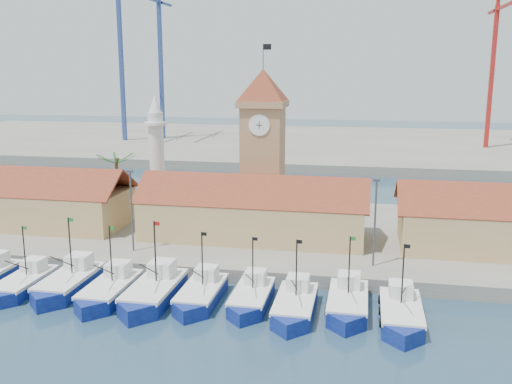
# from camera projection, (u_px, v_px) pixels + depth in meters

# --- Properties ---
(ground) EXTENTS (400.00, 400.00, 0.00)m
(ground) POSITION_uv_depth(u_px,v_px,m) (209.00, 317.00, 49.62)
(ground) COLOR #1D3D4E
(ground) RESTS_ON ground
(quay) EXTENTS (140.00, 32.00, 1.50)m
(quay) POSITION_uv_depth(u_px,v_px,m) (260.00, 233.00, 72.49)
(quay) COLOR gray
(quay) RESTS_ON ground
(terminal) EXTENTS (240.00, 80.00, 2.00)m
(terminal) POSITION_uv_depth(u_px,v_px,m) (318.00, 145.00, 154.95)
(terminal) COLOR gray
(terminal) RESTS_ON ground
(boat_1) EXTENTS (3.26, 8.93, 6.76)m
(boat_1) POSITION_uv_depth(u_px,v_px,m) (22.00, 285.00, 55.16)
(boat_1) COLOR navy
(boat_1) RESTS_ON ground
(boat_2) EXTENTS (3.68, 10.08, 7.63)m
(boat_2) POSITION_uv_depth(u_px,v_px,m) (68.00, 284.00, 55.13)
(boat_2) COLOR navy
(boat_2) RESTS_ON ground
(boat_3) EXTENTS (3.51, 9.61, 7.27)m
(boat_3) POSITION_uv_depth(u_px,v_px,m) (109.00, 292.00, 53.32)
(boat_3) COLOR navy
(boat_3) RESTS_ON ground
(boat_4) EXTENTS (3.83, 10.49, 7.93)m
(boat_4) POSITION_uv_depth(u_px,v_px,m) (153.00, 294.00, 52.72)
(boat_4) COLOR navy
(boat_4) RESTS_ON ground
(boat_5) EXTENTS (3.36, 9.19, 6.96)m
(boat_5) POSITION_uv_depth(u_px,v_px,m) (200.00, 296.00, 52.53)
(boat_5) COLOR navy
(boat_5) RESTS_ON ground
(boat_6) EXTENTS (3.23, 8.84, 6.69)m
(boat_6) POSITION_uv_depth(u_px,v_px,m) (251.00, 299.00, 51.86)
(boat_6) COLOR navy
(boat_6) RESTS_ON ground
(boat_7) EXTENTS (3.39, 9.29, 7.03)m
(boat_7) POSITION_uv_depth(u_px,v_px,m) (295.00, 307.00, 49.97)
(boat_7) COLOR navy
(boat_7) RESTS_ON ground
(boat_8) EXTENTS (3.46, 9.47, 7.17)m
(boat_8) POSITION_uv_depth(u_px,v_px,m) (348.00, 305.00, 50.45)
(boat_8) COLOR navy
(boat_8) RESTS_ON ground
(boat_9) EXTENTS (3.47, 9.51, 7.19)m
(boat_9) POSITION_uv_depth(u_px,v_px,m) (401.00, 316.00, 48.22)
(boat_9) COLOR navy
(boat_9) RESTS_ON ground
(hall_left) EXTENTS (31.20, 10.13, 7.61)m
(hall_left) POSITION_uv_depth(u_px,v_px,m) (12.00, 204.00, 73.92)
(hall_left) COLOR tan
(hall_left) RESTS_ON quay
(hall_center) EXTENTS (27.04, 10.13, 7.61)m
(hall_center) POSITION_uv_depth(u_px,v_px,m) (254.00, 216.00, 67.97)
(hall_center) COLOR tan
(hall_center) RESTS_ON quay
(clock_tower) EXTENTS (5.80, 5.80, 22.70)m
(clock_tower) POSITION_uv_depth(u_px,v_px,m) (263.00, 143.00, 72.03)
(clock_tower) COLOR #A77F56
(clock_tower) RESTS_ON quay
(minaret) EXTENTS (3.00, 3.00, 16.30)m
(minaret) POSITION_uv_depth(u_px,v_px,m) (157.00, 155.00, 77.22)
(minaret) COLOR silver
(minaret) RESTS_ON quay
(palm_tree) EXTENTS (5.60, 5.03, 8.39)m
(palm_tree) POSITION_uv_depth(u_px,v_px,m) (117.00, 182.00, 76.96)
(palm_tree) COLOR brown
(palm_tree) RESTS_ON quay
(lamp_posts) EXTENTS (80.70, 0.25, 9.03)m
(lamp_posts) POSITION_uv_depth(u_px,v_px,m) (244.00, 212.00, 59.67)
(lamp_posts) COLOR #3F3F44
(lamp_posts) RESTS_ON quay
(crane_blue_far) EXTENTS (1.00, 34.87, 47.78)m
(crane_blue_far) POSITION_uv_depth(u_px,v_px,m) (118.00, 40.00, 149.65)
(crane_blue_far) COLOR navy
(crane_blue_far) RESTS_ON terminal
(crane_blue_near) EXTENTS (1.00, 29.38, 44.81)m
(crane_blue_near) POSITION_uv_depth(u_px,v_px,m) (159.00, 48.00, 154.83)
(crane_blue_near) COLOR navy
(crane_blue_near) RESTS_ON terminal
(crane_red_right) EXTENTS (1.00, 33.39, 40.98)m
(crane_red_right) POSITION_uv_depth(u_px,v_px,m) (495.00, 53.00, 135.79)
(crane_red_right) COLOR #AD1E1A
(crane_red_right) RESTS_ON terminal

